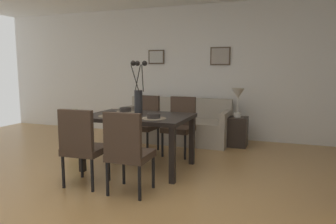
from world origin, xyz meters
The scene contains 20 objects.
ground_plane centered at (0.00, 0.00, 0.00)m, with size 9.00×9.00×0.00m, color tan.
back_wall_panel centered at (0.00, 3.25, 1.30)m, with size 9.00×0.10×2.60m, color silver.
dining_table centered at (-0.09, 0.93, 0.65)m, with size 1.40×0.95×0.74m.
dining_chair_near_left centered at (-0.40, 0.06, 0.51)m, with size 0.46×0.46×0.92m.
dining_chair_near_right centered at (-0.41, 1.81, 0.51)m, with size 0.47×0.47×0.92m.
dining_chair_far_left centered at (0.20, 0.03, 0.51)m, with size 0.45×0.45×0.92m.
dining_chair_far_right centered at (0.22, 1.81, 0.51)m, with size 0.47×0.47×0.92m.
centerpiece_vase centered at (-0.09, 0.93, 1.02)m, with size 0.21×0.23×0.73m.
placemat_near_left centered at (-0.41, 0.72, 0.74)m, with size 0.32×0.32×0.01m, color #7F705B.
bowl_near_left centered at (-0.41, 0.72, 0.78)m, with size 0.17×0.17×0.07m.
placemat_near_right centered at (-0.41, 1.15, 0.74)m, with size 0.32×0.32×0.01m, color #7F705B.
bowl_near_right centered at (-0.41, 1.15, 0.78)m, with size 0.17×0.17×0.07m.
placemat_far_left centered at (0.22, 0.72, 0.74)m, with size 0.32×0.32×0.01m, color #7F705B.
bowl_far_left centered at (0.22, 0.72, 0.78)m, with size 0.17×0.17×0.07m.
sofa centered at (-0.17, 2.70, 0.28)m, with size 2.05×0.84×0.80m.
side_table centered at (1.00, 2.66, 0.26)m, with size 0.36×0.36×0.52m, color black.
table_lamp centered at (1.00, 2.66, 0.89)m, with size 0.22×0.22×0.51m.
framed_picture_left centered at (-0.76, 3.18, 1.61)m, with size 0.34×0.03×0.29m.
framed_picture_center centered at (0.57, 3.18, 1.61)m, with size 0.39×0.03×0.34m.
potted_plant centered at (-1.66, 1.62, 0.37)m, with size 0.36×0.36×0.67m.
Camera 1 is at (1.77, -2.94, 1.37)m, focal length 33.89 mm.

